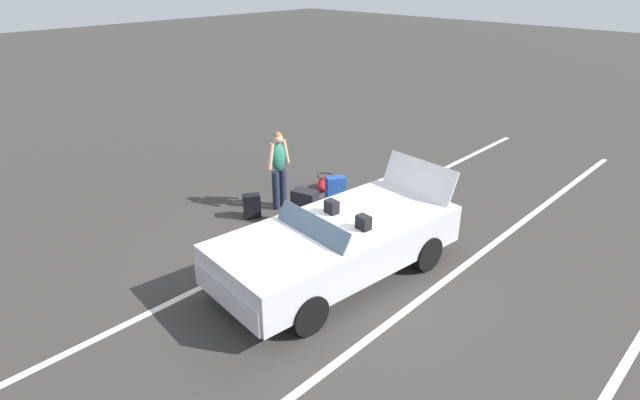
% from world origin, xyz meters
% --- Properties ---
extents(ground_plane, '(80.00, 80.00, 0.00)m').
position_xyz_m(ground_plane, '(0.00, 0.00, 0.00)').
color(ground_plane, '#383533').
extents(lot_line_near, '(18.00, 0.12, 0.01)m').
position_xyz_m(lot_line_near, '(0.00, -1.31, 0.00)').
color(lot_line_near, silver).
rests_on(lot_line_near, ground_plane).
extents(lot_line_mid, '(18.00, 0.12, 0.01)m').
position_xyz_m(lot_line_mid, '(0.00, 1.39, 0.00)').
color(lot_line_mid, silver).
rests_on(lot_line_mid, ground_plane).
extents(convertible_car, '(4.31, 2.17, 1.52)m').
position_xyz_m(convertible_car, '(0.20, -0.02, 0.59)').
color(convertible_car, silver).
rests_on(convertible_car, ground_plane).
extents(suitcase_large_black, '(0.41, 0.54, 0.74)m').
position_xyz_m(suitcase_large_black, '(-0.91, -1.65, 0.37)').
color(suitcase_large_black, black).
rests_on(suitcase_large_black, ground_plane).
extents(suitcase_medium_bright, '(0.47, 0.41, 0.62)m').
position_xyz_m(suitcase_medium_bright, '(-2.05, -1.88, 0.31)').
color(suitcase_medium_bright, '#1E479E').
rests_on(suitcase_medium_bright, ground_plane).
extents(suitcase_small_carryon, '(0.39, 0.34, 0.50)m').
position_xyz_m(suitcase_small_carryon, '(-0.41, -2.67, 0.25)').
color(suitcase_small_carryon, black).
rests_on(suitcase_small_carryon, ground_plane).
extents(duffel_bag, '(0.71, 0.54, 0.34)m').
position_xyz_m(duffel_bag, '(-2.47, -2.58, 0.16)').
color(duffel_bag, red).
rests_on(duffel_bag, ground_plane).
extents(traveler_person, '(0.60, 0.23, 1.65)m').
position_xyz_m(traveler_person, '(-1.13, -2.62, 0.93)').
color(traveler_person, '#1E2338').
rests_on(traveler_person, ground_plane).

